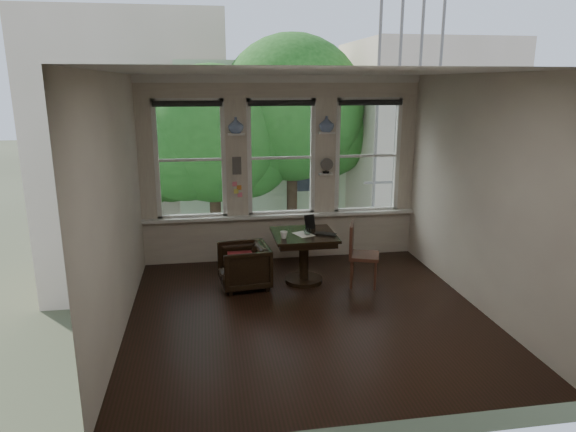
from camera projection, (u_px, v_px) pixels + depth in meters
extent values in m
plane|color=black|center=(307.00, 313.00, 6.61)|extent=(4.50, 4.50, 0.00)
plane|color=silver|center=(309.00, 72.00, 5.85)|extent=(4.50, 4.50, 0.00)
plane|color=beige|center=(281.00, 170.00, 8.38)|extent=(4.50, 0.00, 4.50)
plane|color=beige|center=(364.00, 262.00, 4.08)|extent=(4.50, 0.00, 4.50)
plane|color=beige|center=(116.00, 207.00, 5.88)|extent=(0.00, 4.50, 4.50)
plane|color=beige|center=(480.00, 194.00, 6.58)|extent=(0.00, 4.50, 4.50)
cube|color=white|center=(236.00, 134.00, 8.02)|extent=(0.26, 0.16, 0.03)
cube|color=white|center=(326.00, 133.00, 8.24)|extent=(0.26, 0.16, 0.03)
cube|color=#59544F|center=(237.00, 166.00, 8.17)|extent=(0.14, 0.06, 0.28)
imported|color=silver|center=(236.00, 125.00, 7.98)|extent=(0.24, 0.24, 0.25)
imported|color=silver|center=(327.00, 124.00, 8.21)|extent=(0.24, 0.24, 0.25)
imported|color=black|center=(244.00, 266.00, 7.39)|extent=(0.77, 0.76, 0.64)
cube|color=maroon|center=(244.00, 258.00, 7.35)|extent=(0.45, 0.45, 0.06)
imported|color=black|center=(324.00, 235.00, 7.36)|extent=(0.38, 0.34, 0.03)
imported|color=white|center=(284.00, 235.00, 7.23)|extent=(0.14, 0.14, 0.10)
imported|color=white|center=(308.00, 232.00, 7.40)|extent=(0.14, 0.14, 0.09)
cube|color=black|center=(310.00, 222.00, 7.66)|extent=(0.18, 0.13, 0.22)
cube|color=silver|center=(304.00, 234.00, 7.43)|extent=(0.31, 0.36, 0.00)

